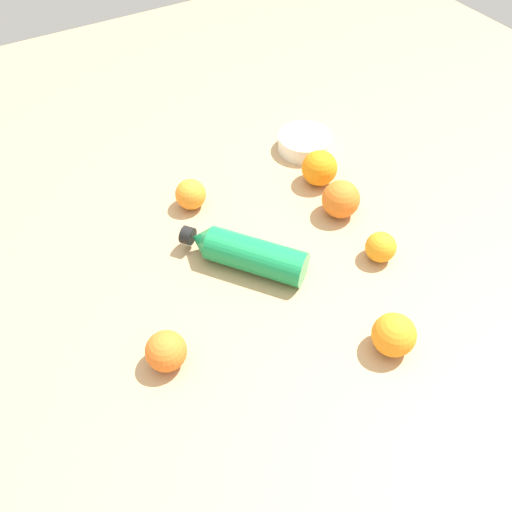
% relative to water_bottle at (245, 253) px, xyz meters
% --- Properties ---
extents(ground_plane, '(2.40, 2.40, 0.00)m').
position_rel_water_bottle_xyz_m(ground_plane, '(0.04, 0.05, -0.03)').
color(ground_plane, tan).
extents(water_bottle, '(0.23, 0.20, 0.07)m').
position_rel_water_bottle_xyz_m(water_bottle, '(0.00, 0.00, 0.00)').
color(water_bottle, '#198C4C').
rests_on(water_bottle, ground_plane).
extents(orange_0, '(0.08, 0.08, 0.08)m').
position_rel_water_bottle_xyz_m(orange_0, '(-0.13, 0.27, 0.01)').
color(orange_0, orange).
rests_on(orange_0, ground_plane).
extents(orange_1, '(0.07, 0.07, 0.07)m').
position_rel_water_bottle_xyz_m(orange_1, '(-0.21, -0.02, -0.00)').
color(orange_1, orange).
rests_on(orange_1, ground_plane).
extents(orange_2, '(0.08, 0.08, 0.08)m').
position_rel_water_bottle_xyz_m(orange_2, '(0.29, 0.12, 0.00)').
color(orange_2, orange).
rests_on(orange_2, ground_plane).
extents(orange_3, '(0.07, 0.07, 0.07)m').
position_rel_water_bottle_xyz_m(orange_3, '(0.12, -0.22, 0.00)').
color(orange_3, orange).
rests_on(orange_3, ground_plane).
extents(orange_4, '(0.06, 0.06, 0.06)m').
position_rel_water_bottle_xyz_m(orange_4, '(0.12, 0.24, -0.00)').
color(orange_4, orange).
rests_on(orange_4, ground_plane).
extents(orange_5, '(0.08, 0.08, 0.08)m').
position_rel_water_bottle_xyz_m(orange_5, '(-0.03, 0.25, 0.01)').
color(orange_5, orange).
rests_on(orange_5, ground_plane).
extents(ceramic_bowl, '(0.13, 0.13, 0.04)m').
position_rel_water_bottle_xyz_m(ceramic_bowl, '(-0.25, 0.31, -0.02)').
color(ceramic_bowl, white).
rests_on(ceramic_bowl, ground_plane).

